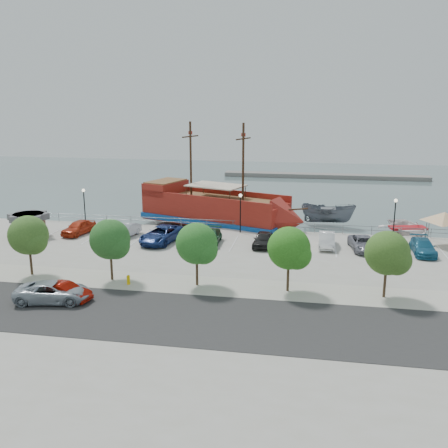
# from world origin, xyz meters

# --- Properties ---
(ground) EXTENTS (160.00, 160.00, 0.00)m
(ground) POSITION_xyz_m (0.00, 0.00, -1.00)
(ground) COLOR #4C5E5E
(land_slab) EXTENTS (100.00, 58.00, 1.20)m
(land_slab) POSITION_xyz_m (0.00, -21.00, -0.60)
(land_slab) COLOR #9E9C8C
(land_slab) RESTS_ON ground
(street) EXTENTS (100.00, 8.00, 0.04)m
(street) POSITION_xyz_m (0.00, -16.00, 0.01)
(street) COLOR #2B2B2B
(street) RESTS_ON land_slab
(sidewalk) EXTENTS (100.00, 4.00, 0.05)m
(sidewalk) POSITION_xyz_m (0.00, -10.00, 0.01)
(sidewalk) COLOR #B1AC96
(sidewalk) RESTS_ON land_slab
(seawall_railing) EXTENTS (50.00, 0.06, 1.00)m
(seawall_railing) POSITION_xyz_m (0.00, 7.80, 0.53)
(seawall_railing) COLOR slate
(seawall_railing) RESTS_ON land_slab
(far_shore) EXTENTS (40.00, 3.00, 0.80)m
(far_shore) POSITION_xyz_m (10.00, 55.00, -0.60)
(far_shore) COLOR gray
(far_shore) RESTS_ON ground
(pirate_ship) EXTENTS (21.16, 12.32, 13.15)m
(pirate_ship) POSITION_xyz_m (-2.52, 11.39, 1.20)
(pirate_ship) COLOR maroon
(pirate_ship) RESTS_ON ground
(patrol_boat) EXTENTS (7.01, 3.78, 2.57)m
(patrol_boat) POSITION_xyz_m (9.59, 15.10, 0.29)
(patrol_boat) COLOR slate
(patrol_boat) RESTS_ON ground
(speedboat) EXTENTS (6.72, 8.26, 1.50)m
(speedboat) POSITION_xyz_m (18.34, 11.39, -0.25)
(speedboat) COLOR white
(speedboat) RESTS_ON ground
(dock_west) EXTENTS (6.73, 2.22, 0.38)m
(dock_west) POSITION_xyz_m (-13.52, 9.20, -0.81)
(dock_west) COLOR slate
(dock_west) RESTS_ON ground
(dock_mid) EXTENTS (6.85, 2.89, 0.38)m
(dock_mid) POSITION_xyz_m (8.18, 9.20, -0.81)
(dock_mid) COLOR gray
(dock_mid) RESTS_ON ground
(dock_east) EXTENTS (7.00, 4.34, 0.39)m
(dock_east) POSITION_xyz_m (14.92, 9.20, -0.81)
(dock_east) COLOR gray
(dock_east) RESTS_ON ground
(shed) EXTENTS (3.81, 3.81, 2.53)m
(shed) POSITION_xyz_m (-21.57, 0.78, 1.35)
(shed) COLOR brown
(shed) RESTS_ON land_slab
(canopy_tent) EXTENTS (5.81, 5.81, 3.87)m
(canopy_tent) POSITION_xyz_m (20.49, 5.16, 3.37)
(canopy_tent) COLOR slate
(canopy_tent) RESTS_ON land_slab
(street_van) EXTENTS (5.65, 3.37, 1.47)m
(street_van) POSITION_xyz_m (-10.39, -14.95, 0.74)
(street_van) COLOR #9BA7B2
(street_van) RESTS_ON street
(street_sedan) EXTENTS (4.06, 2.02, 1.28)m
(street_sedan) POSITION_xyz_m (-9.66, -14.54, 0.64)
(street_sedan) COLOR #951004
(street_sedan) RESTS_ON street
(fire_hydrant) EXTENTS (0.28, 0.28, 0.80)m
(fire_hydrant) POSITION_xyz_m (-6.32, -10.80, 0.44)
(fire_hydrant) COLOR #EFBE05
(fire_hydrant) RESTS_ON sidewalk
(lamp_post_left) EXTENTS (0.36, 0.36, 4.28)m
(lamp_post_left) POSITION_xyz_m (-18.00, 6.50, 2.94)
(lamp_post_left) COLOR black
(lamp_post_left) RESTS_ON land_slab
(lamp_post_mid) EXTENTS (0.36, 0.36, 4.28)m
(lamp_post_mid) POSITION_xyz_m (0.00, 6.50, 2.94)
(lamp_post_mid) COLOR black
(lamp_post_mid) RESTS_ON land_slab
(lamp_post_right) EXTENTS (0.36, 0.36, 4.28)m
(lamp_post_right) POSITION_xyz_m (16.00, 6.50, 2.94)
(lamp_post_right) COLOR black
(lamp_post_right) RESTS_ON land_slab
(tree_b) EXTENTS (3.30, 3.20, 5.00)m
(tree_b) POSITION_xyz_m (-14.85, -10.07, 3.30)
(tree_b) COLOR #473321
(tree_b) RESTS_ON sidewalk
(tree_c) EXTENTS (3.30, 3.20, 5.00)m
(tree_c) POSITION_xyz_m (-7.85, -10.07, 3.30)
(tree_c) COLOR #473321
(tree_c) RESTS_ON sidewalk
(tree_d) EXTENTS (3.30, 3.20, 5.00)m
(tree_d) POSITION_xyz_m (-0.85, -10.07, 3.30)
(tree_d) COLOR #473321
(tree_d) RESTS_ON sidewalk
(tree_e) EXTENTS (3.30, 3.20, 5.00)m
(tree_e) POSITION_xyz_m (6.15, -10.07, 3.30)
(tree_e) COLOR #473321
(tree_e) RESTS_ON sidewalk
(tree_f) EXTENTS (3.30, 3.20, 5.00)m
(tree_f) POSITION_xyz_m (13.15, -10.07, 3.30)
(tree_f) COLOR #473321
(tree_f) RESTS_ON sidewalk
(parked_car_a) EXTENTS (2.64, 4.72, 1.52)m
(parked_car_a) POSITION_xyz_m (-17.01, 2.73, 0.76)
(parked_car_a) COLOR #B62F13
(parked_car_a) RESTS_ON land_slab
(parked_car_b) EXTENTS (2.12, 4.23, 1.33)m
(parked_car_b) POSITION_xyz_m (-11.59, 2.73, 0.67)
(parked_car_b) COLOR #A3A9B2
(parked_car_b) RESTS_ON land_slab
(parked_car_c) EXTENTS (3.84, 6.35, 1.65)m
(parked_car_c) POSITION_xyz_m (-7.29, 1.26, 0.82)
(parked_car_c) COLOR navy
(parked_car_c) RESTS_ON land_slab
(parked_car_d) EXTENTS (2.10, 4.81, 1.38)m
(parked_car_d) POSITION_xyz_m (-2.31, 1.54, 0.69)
(parked_car_d) COLOR #1C4E2E
(parked_car_d) RESTS_ON land_slab
(parked_car_e) EXTENTS (1.94, 4.28, 1.43)m
(parked_car_e) POSITION_xyz_m (2.97, 1.59, 0.71)
(parked_car_e) COLOR black
(parked_car_e) RESTS_ON land_slab
(parked_car_f) EXTENTS (1.57, 4.34, 1.42)m
(parked_car_f) POSITION_xyz_m (9.15, 2.47, 0.71)
(parked_car_f) COLOR white
(parked_car_f) RESTS_ON land_slab
(parked_car_g) EXTENTS (2.85, 5.06, 1.33)m
(parked_car_g) POSITION_xyz_m (12.58, 2.00, 0.67)
(parked_car_g) COLOR gray
(parked_car_g) RESTS_ON land_slab
(parked_car_h) EXTENTS (1.94, 4.75, 1.38)m
(parked_car_h) POSITION_xyz_m (17.99, 1.72, 0.69)
(parked_car_h) COLOR #1D6386
(parked_car_h) RESTS_ON land_slab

